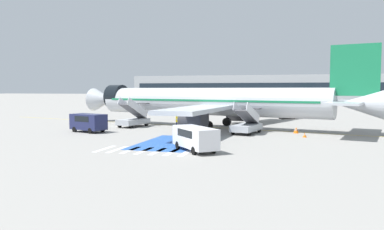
{
  "coord_description": "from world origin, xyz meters",
  "views": [
    {
      "loc": [
        11.14,
        -48.54,
        5.06
      ],
      "look_at": [
        -2.19,
        -0.62,
        1.59
      ],
      "focal_mm": 35.0,
      "sensor_mm": 36.0,
      "label": 1
    }
  ],
  "objects_px": {
    "fuel_tanker": "(286,107)",
    "ground_crew_2": "(200,123)",
    "ground_crew_1": "(203,123)",
    "airliner": "(211,102)",
    "boarding_stairs_forward": "(134,119)",
    "traffic_cone_0": "(296,130)",
    "traffic_cone_1": "(305,135)",
    "service_van_0": "(88,121)",
    "boarding_stairs_aft": "(247,125)",
    "service_van_1": "(195,137)",
    "terminal_building": "(282,89)",
    "ground_crew_0": "(177,121)"
  },
  "relations": [
    {
      "from": "traffic_cone_0",
      "to": "traffic_cone_1",
      "type": "bearing_deg",
      "value": -76.24
    },
    {
      "from": "terminal_building",
      "to": "traffic_cone_1",
      "type": "bearing_deg",
      "value": -86.45
    },
    {
      "from": "boarding_stairs_forward",
      "to": "ground_crew_2",
      "type": "bearing_deg",
      "value": 3.03
    },
    {
      "from": "boarding_stairs_aft",
      "to": "service_van_1",
      "type": "bearing_deg",
      "value": -87.76
    },
    {
      "from": "ground_crew_2",
      "to": "traffic_cone_1",
      "type": "distance_m",
      "value": 12.74
    },
    {
      "from": "ground_crew_1",
      "to": "traffic_cone_0",
      "type": "distance_m",
      "value": 10.7
    },
    {
      "from": "traffic_cone_0",
      "to": "traffic_cone_1",
      "type": "distance_m",
      "value": 3.67
    },
    {
      "from": "ground_crew_1",
      "to": "traffic_cone_1",
      "type": "bearing_deg",
      "value": 92.9
    },
    {
      "from": "fuel_tanker",
      "to": "terminal_building",
      "type": "xyz_separation_m",
      "value": [
        -3.22,
        66.91,
        3.1
      ]
    },
    {
      "from": "service_van_0",
      "to": "service_van_1",
      "type": "relative_size",
      "value": 0.94
    },
    {
      "from": "airliner",
      "to": "service_van_1",
      "type": "relative_size",
      "value": 8.12
    },
    {
      "from": "service_van_0",
      "to": "ground_crew_1",
      "type": "relative_size",
      "value": 2.56
    },
    {
      "from": "fuel_tanker",
      "to": "terminal_building",
      "type": "distance_m",
      "value": 67.06
    },
    {
      "from": "service_van_0",
      "to": "traffic_cone_1",
      "type": "relative_size",
      "value": 10.01
    },
    {
      "from": "service_van_1",
      "to": "traffic_cone_0",
      "type": "distance_m",
      "value": 16.97
    },
    {
      "from": "fuel_tanker",
      "to": "service_van_1",
      "type": "distance_m",
      "value": 39.74
    },
    {
      "from": "airliner",
      "to": "service_van_0",
      "type": "relative_size",
      "value": 8.68
    },
    {
      "from": "ground_crew_2",
      "to": "traffic_cone_1",
      "type": "xyz_separation_m",
      "value": [
        12.22,
        -3.55,
        -0.67
      ]
    },
    {
      "from": "boarding_stairs_forward",
      "to": "ground_crew_1",
      "type": "height_order",
      "value": "boarding_stairs_forward"
    },
    {
      "from": "airliner",
      "to": "service_van_0",
      "type": "distance_m",
      "value": 15.82
    },
    {
      "from": "airliner",
      "to": "ground_crew_1",
      "type": "height_order",
      "value": "airliner"
    },
    {
      "from": "ground_crew_1",
      "to": "traffic_cone_1",
      "type": "xyz_separation_m",
      "value": [
        11.4,
        -1.79,
        -0.84
      ]
    },
    {
      "from": "traffic_cone_0",
      "to": "boarding_stairs_aft",
      "type": "bearing_deg",
      "value": -160.13
    },
    {
      "from": "fuel_tanker",
      "to": "traffic_cone_1",
      "type": "distance_m",
      "value": 28.02
    },
    {
      "from": "airliner",
      "to": "traffic_cone_1",
      "type": "bearing_deg",
      "value": -108.97
    },
    {
      "from": "boarding_stairs_aft",
      "to": "service_van_1",
      "type": "xyz_separation_m",
      "value": [
        -2.55,
        -13.01,
        0.23
      ]
    },
    {
      "from": "service_van_0",
      "to": "service_van_1",
      "type": "height_order",
      "value": "service_van_0"
    },
    {
      "from": "ground_crew_1",
      "to": "ground_crew_2",
      "type": "relative_size",
      "value": 1.16
    },
    {
      "from": "fuel_tanker",
      "to": "ground_crew_2",
      "type": "relative_size",
      "value": 6.44
    },
    {
      "from": "fuel_tanker",
      "to": "service_van_0",
      "type": "distance_m",
      "value": 36.78
    },
    {
      "from": "ground_crew_0",
      "to": "service_van_1",
      "type": "bearing_deg",
      "value": 0.89
    },
    {
      "from": "service_van_0",
      "to": "boarding_stairs_aft",
      "type": "bearing_deg",
      "value": 118.71
    },
    {
      "from": "traffic_cone_0",
      "to": "airliner",
      "type": "bearing_deg",
      "value": 160.59
    },
    {
      "from": "ground_crew_1",
      "to": "terminal_building",
      "type": "distance_m",
      "value": 93.2
    },
    {
      "from": "ground_crew_2",
      "to": "boarding_stairs_aft",
      "type": "bearing_deg",
      "value": 86.51
    },
    {
      "from": "boarding_stairs_aft",
      "to": "ground_crew_1",
      "type": "bearing_deg",
      "value": -168.75
    },
    {
      "from": "traffic_cone_0",
      "to": "traffic_cone_1",
      "type": "height_order",
      "value": "traffic_cone_0"
    },
    {
      "from": "airliner",
      "to": "traffic_cone_0",
      "type": "distance_m",
      "value": 11.81
    },
    {
      "from": "boarding_stairs_forward",
      "to": "boarding_stairs_aft",
      "type": "bearing_deg",
      "value": 0.0
    },
    {
      "from": "boarding_stairs_aft",
      "to": "traffic_cone_1",
      "type": "distance_m",
      "value": 6.52
    },
    {
      "from": "ground_crew_1",
      "to": "airliner",
      "type": "bearing_deg",
      "value": -165.61
    },
    {
      "from": "fuel_tanker",
      "to": "traffic_cone_0",
      "type": "xyz_separation_m",
      "value": [
        1.78,
        -24.29,
        -1.48
      ]
    },
    {
      "from": "service_van_0",
      "to": "ground_crew_2",
      "type": "xyz_separation_m",
      "value": [
        12.13,
        5.39,
        -0.37
      ]
    },
    {
      "from": "boarding_stairs_forward",
      "to": "service_van_1",
      "type": "relative_size",
      "value": 1.09
    },
    {
      "from": "airliner",
      "to": "traffic_cone_1",
      "type": "relative_size",
      "value": 86.88
    },
    {
      "from": "fuel_tanker",
      "to": "service_van_0",
      "type": "bearing_deg",
      "value": -131.22
    },
    {
      "from": "ground_crew_1",
      "to": "terminal_building",
      "type": "height_order",
      "value": "terminal_building"
    },
    {
      "from": "boarding_stairs_aft",
      "to": "boarding_stairs_forward",
      "type": "bearing_deg",
      "value": -180.0
    },
    {
      "from": "boarding_stairs_forward",
      "to": "terminal_building",
      "type": "distance_m",
      "value": 90.96
    },
    {
      "from": "boarding_stairs_forward",
      "to": "traffic_cone_0",
      "type": "xyz_separation_m",
      "value": [
        20.98,
        -1.73,
        -0.64
      ]
    }
  ]
}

